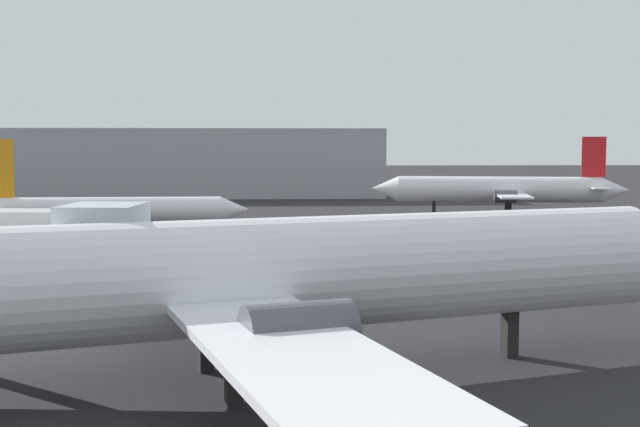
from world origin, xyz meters
name	(u,v)px	position (x,y,z in m)	size (l,w,h in m)	color
airplane_at_gate	(255,276)	(1.83, 15.67, 3.52)	(36.96, 28.08, 10.00)	white
airplane_far_left	(500,189)	(26.78, 76.00, 3.00)	(27.30, 17.59, 8.61)	white
airplane_far_right	(103,210)	(-11.33, 56.65, 2.46)	(23.10, 15.95, 8.20)	white
terminal_building	(166,162)	(-14.43, 120.83, 5.06)	(66.42, 27.92, 10.12)	#999EA3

